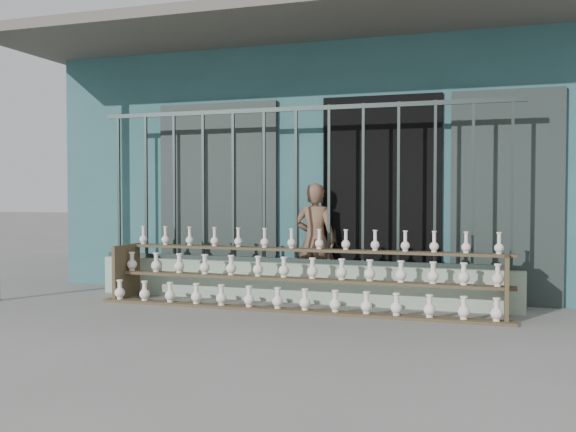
% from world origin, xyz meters
% --- Properties ---
extents(ground, '(60.00, 60.00, 0.00)m').
position_xyz_m(ground, '(0.00, 0.00, 0.00)').
color(ground, slate).
extents(workshop_building, '(7.40, 6.60, 3.21)m').
position_xyz_m(workshop_building, '(0.00, 4.23, 1.62)').
color(workshop_building, '#2C5A5E').
rests_on(workshop_building, ground).
extents(parapet_wall, '(5.00, 0.20, 0.45)m').
position_xyz_m(parapet_wall, '(0.00, 1.30, 0.23)').
color(parapet_wall, '#A2BDA2').
rests_on(parapet_wall, ground).
extents(security_fence, '(5.00, 0.04, 1.80)m').
position_xyz_m(security_fence, '(-0.00, 1.30, 1.35)').
color(security_fence, '#283330').
rests_on(security_fence, parapet_wall).
extents(shelf_rack, '(4.50, 0.68, 0.85)m').
position_xyz_m(shelf_rack, '(0.15, 0.88, 0.36)').
color(shelf_rack, brown).
rests_on(shelf_rack, ground).
extents(elderly_woman, '(0.52, 0.35, 1.37)m').
position_xyz_m(elderly_woman, '(0.14, 1.61, 0.69)').
color(elderly_woman, brown).
rests_on(elderly_woman, ground).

